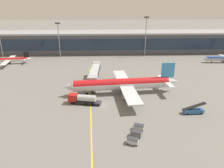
# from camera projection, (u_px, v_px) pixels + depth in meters

# --- Properties ---
(ground_plane) EXTENTS (700.00, 700.00, 0.00)m
(ground_plane) POSITION_uv_depth(u_px,v_px,m) (102.00, 105.00, 70.07)
(ground_plane) COLOR slate
(apron_lead_in_line) EXTENTS (5.64, 79.84, 0.01)m
(apron_lead_in_line) POSITION_uv_depth(u_px,v_px,m) (91.00, 103.00, 71.81)
(apron_lead_in_line) COLOR yellow
(apron_lead_in_line) RESTS_ON ground_plane
(terminal_building) EXTENTS (176.76, 19.69, 13.35)m
(terminal_building) POSITION_uv_depth(u_px,v_px,m) (128.00, 42.00, 141.80)
(terminal_building) COLOR #424751
(terminal_building) RESTS_ON ground_plane
(main_airliner) EXTENTS (42.29, 33.64, 11.05)m
(main_airliner) POSITION_uv_depth(u_px,v_px,m) (122.00, 84.00, 77.89)
(main_airliner) COLOR silver
(main_airliner) RESTS_ON ground_plane
(jet_bridge) EXTENTS (4.77, 23.13, 6.39)m
(jet_bridge) POSITION_uv_depth(u_px,v_px,m) (95.00, 72.00, 87.74)
(jet_bridge) COLOR #B2B7BC
(jet_bridge) RESTS_ON ground_plane
(fuel_tanker) EXTENTS (11.08, 4.56, 3.25)m
(fuel_tanker) POSITION_uv_depth(u_px,v_px,m) (82.00, 99.00, 70.56)
(fuel_tanker) COLOR #232326
(fuel_tanker) RESTS_ON ground_plane
(belt_loader) EXTENTS (6.95, 2.18, 3.49)m
(belt_loader) POSITION_uv_depth(u_px,v_px,m) (193.00, 110.00, 64.67)
(belt_loader) COLOR #285B9E
(belt_loader) RESTS_ON ground_plane
(baggage_cart_0) EXTENTS (3.03, 2.40, 1.48)m
(baggage_cart_0) POSITION_uv_depth(u_px,v_px,m) (133.00, 141.00, 50.86)
(baggage_cart_0) COLOR #B2B7BC
(baggage_cart_0) RESTS_ON ground_plane
(baggage_cart_1) EXTENTS (3.03, 2.40, 1.48)m
(baggage_cart_1) POSITION_uv_depth(u_px,v_px,m) (136.00, 134.00, 53.67)
(baggage_cart_1) COLOR #595B60
(baggage_cart_1) RESTS_ON ground_plane
(baggage_cart_2) EXTENTS (3.03, 2.40, 1.48)m
(baggage_cart_2) POSITION_uv_depth(u_px,v_px,m) (139.00, 127.00, 56.49)
(baggage_cart_2) COLOR #B2B7BC
(baggage_cart_2) RESTS_ON ground_plane
(commuter_jet_far) EXTENTS (26.05, 20.86, 6.44)m
(commuter_jet_far) POSITION_uv_depth(u_px,v_px,m) (7.00, 60.00, 115.45)
(commuter_jet_far) COLOR white
(commuter_jet_far) RESTS_ON ground_plane
(apron_light_mast_0) EXTENTS (2.80, 0.50, 20.24)m
(apron_light_mast_0) POSITION_uv_depth(u_px,v_px,m) (59.00, 37.00, 127.29)
(apron_light_mast_0) COLOR gray
(apron_light_mast_0) RESTS_ON ground_plane
(apron_light_mast_1) EXTENTS (2.80, 0.50, 23.47)m
(apron_light_mast_1) POSITION_uv_depth(u_px,v_px,m) (146.00, 33.00, 128.42)
(apron_light_mast_1) COLOR gray
(apron_light_mast_1) RESTS_ON ground_plane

